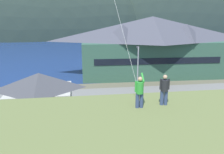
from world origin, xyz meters
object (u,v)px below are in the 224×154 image
parked_car_mid_row_near (124,105)px  parked_car_mid_row_center (209,115)px  storage_shed_near_lot (40,98)px  person_kite_flyer (140,91)px  wharf_dock (102,61)px  person_companion (164,89)px  parked_car_mid_row_far (174,101)px  parked_car_corner_spot (171,128)px  parked_car_front_row_silver (121,129)px  moored_boat_wharfside (88,61)px  parking_light_pole (138,69)px  harbor_lodge (152,45)px  moored_boat_outer_mooring (117,60)px

parked_car_mid_row_near → parked_car_mid_row_center: bearing=-25.0°
storage_shed_near_lot → person_kite_flyer: bearing=-57.9°
wharf_dock → person_companion: size_ratio=7.56×
parked_car_mid_row_center → parked_car_mid_row_near: bearing=155.0°
parked_car_mid_row_center → parked_car_mid_row_far: bearing=116.4°
parked_car_corner_spot → parked_car_front_row_silver: bearing=176.6°
parked_car_corner_spot → moored_boat_wharfside: bearing=101.3°
wharf_dock → person_kite_flyer: (-1.77, -42.63, 7.12)m
moored_boat_wharfside → parked_car_mid_row_far: bearing=-70.6°
parked_car_mid_row_near → storage_shed_near_lot: bearing=-172.7°
wharf_dock → parked_car_corner_spot: 35.62m
parked_car_corner_spot → parking_light_pole: parking_light_pole is taller
parking_light_pole → parked_car_corner_spot: bearing=-86.9°
storage_shed_near_lot → person_kite_flyer: size_ratio=3.79×
moored_boat_wharfside → parked_car_mid_row_far: 29.42m
person_kite_flyer → storage_shed_near_lot: bearing=122.1°
parked_car_mid_row_center → parked_car_mid_row_near: (-8.49, 3.96, 0.00)m
moored_boat_wharfside → parking_light_pole: (6.24, -23.16, 3.47)m
parked_car_front_row_silver → person_companion: 9.73m
parked_car_mid_row_center → parked_car_front_row_silver: bearing=-169.8°
storage_shed_near_lot → moored_boat_wharfside: 29.96m
moored_boat_wharfside → parked_car_corner_spot: moored_boat_wharfside is taller
wharf_dock → person_companion: bearing=-90.4°
harbor_lodge → parked_car_mid_row_far: (-2.10, -16.51, -4.79)m
parked_car_mid_row_far → person_companion: size_ratio=2.45×
parked_car_corner_spot → parked_car_mid_row_near: bearing=119.5°
moored_boat_outer_mooring → parked_car_mid_row_far: bearing=-84.1°
parked_car_mid_row_near → wharf_dock: bearing=89.9°
parked_car_mid_row_far → person_kite_flyer: size_ratio=2.30×
wharf_dock → parking_light_pole: 24.93m
parked_car_mid_row_far → parked_car_corner_spot: size_ratio=0.98×
parked_car_mid_row_near → parking_light_pole: size_ratio=0.61×
moored_boat_wharfside → parked_car_mid_row_center: moored_boat_wharfside is taller
parked_car_corner_spot → wharf_dock: bearing=95.4°
storage_shed_near_lot → parked_car_mid_row_near: size_ratio=1.62×
moored_boat_wharfside → person_companion: bearing=-85.6°
storage_shed_near_lot → moored_boat_outer_mooring: 31.96m
storage_shed_near_lot → moored_boat_outer_mooring: storage_shed_near_lot is taller
wharf_dock → moored_boat_outer_mooring: bearing=-22.2°
person_kite_flyer → person_companion: size_ratio=1.07×
parked_car_mid_row_far → parked_car_front_row_silver: size_ratio=1.01×
moored_boat_wharfside → parking_light_pole: 24.23m
storage_shed_near_lot → parking_light_pole: bearing=27.1°
parked_car_mid_row_center → person_companion: person_companion is taller
moored_boat_outer_mooring → parked_car_mid_row_near: size_ratio=1.53×
moored_boat_outer_mooring → parked_car_front_row_silver: (-4.78, -33.80, 0.34)m
moored_boat_outer_mooring → person_kite_flyer: bearing=-97.1°
parked_car_front_row_silver → person_companion: bearing=-81.6°
parked_car_mid_row_center → person_kite_flyer: (-10.20, -9.21, 6.40)m
harbor_lodge → person_companion: 31.16m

